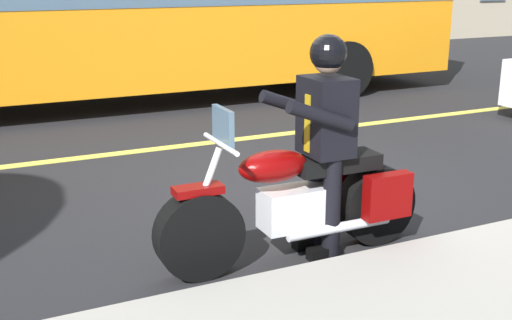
{
  "coord_description": "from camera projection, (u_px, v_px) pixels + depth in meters",
  "views": [
    {
      "loc": [
        3.08,
        5.73,
        2.19
      ],
      "look_at": [
        0.96,
        1.29,
        0.75
      ],
      "focal_mm": 45.65,
      "sensor_mm": 36.0,
      "label": 1
    }
  ],
  "objects": [
    {
      "name": "ground_plane",
      "position": [
        285.0,
        186.0,
        6.85
      ],
      "size": [
        80.0,
        80.0,
        0.0
      ],
      "primitive_type": "plane",
      "color": "black"
    },
    {
      "name": "lane_center_stripe",
      "position": [
        214.0,
        142.0,
        8.58
      ],
      "size": [
        60.0,
        0.16,
        0.01
      ],
      "primitive_type": "cube",
      "color": "#E5DB4C",
      "rests_on": "ground_plane"
    },
    {
      "name": "motorcycle_main",
      "position": [
        301.0,
        203.0,
        5.05
      ],
      "size": [
        2.21,
        0.6,
        1.26
      ],
      "color": "black",
      "rests_on": "ground_plane"
    },
    {
      "name": "rider_main",
      "position": [
        324.0,
        127.0,
        4.97
      ],
      "size": [
        0.62,
        0.55,
        1.74
      ],
      "color": "black",
      "rests_on": "ground_plane"
    }
  ]
}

